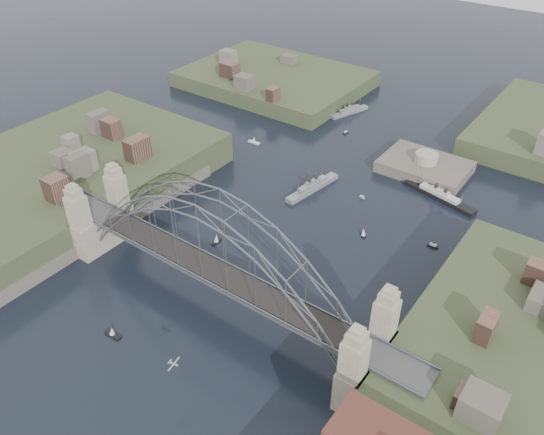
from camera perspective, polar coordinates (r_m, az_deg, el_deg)
The scene contains 16 objects.
ground at distance 104.98m, azimuth -5.88°, elevation -9.09°, with size 500.00×500.00×0.00m, color black.
bridge at distance 96.75m, azimuth -6.32°, elevation -3.90°, with size 84.00×13.80×24.60m.
shore_west at distance 141.49m, azimuth -23.72°, elevation 1.91°, with size 50.50×90.00×12.00m.
headland_nw at distance 197.31m, azimuth 0.32°, elevation 13.91°, with size 60.00×45.00×9.00m, color #384427.
fort_island at distance 149.53m, azimuth 15.72°, elevation 4.58°, with size 22.00×16.00×9.40m.
naval_cruiser_near at distance 136.13m, azimuth 4.31°, elevation 3.22°, with size 4.97×17.70×5.26m.
naval_cruiser_far at distance 177.42m, azimuth 8.18°, elevation 11.05°, with size 6.63×14.21×4.85m.
ocean_liner at distance 138.68m, azimuth 17.27°, elevation 2.18°, with size 19.62×7.00×4.79m.
aeroplane at distance 86.45m, azimuth -10.43°, elevation -14.94°, with size 1.63×2.96×0.43m.
small_boat_a at distance 118.91m, azimuth -5.88°, elevation -2.30°, with size 1.07×2.68×2.38m.
small_boat_b at distance 121.74m, azimuth 9.63°, elevation -1.58°, with size 1.96×1.90×2.38m.
small_boat_c at distance 102.52m, azimuth -16.51°, elevation -11.61°, with size 3.40×1.31×2.38m.
small_boat_d at distance 122.46m, azimuth 16.64°, elevation -2.88°, with size 2.39×0.84×1.43m.
small_boat_e at distance 157.74m, azimuth -1.92°, elevation 8.09°, with size 3.66×1.31×2.38m.
small_boat_f at distance 134.66m, azimuth 9.49°, elevation 2.13°, with size 1.64×0.78×1.43m.
small_boat_h at distance 164.79m, azimuth 7.80°, elevation 8.90°, with size 0.70×2.08×1.43m.
Camera 1 is at (52.33, -53.57, 73.58)m, focal length 35.63 mm.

